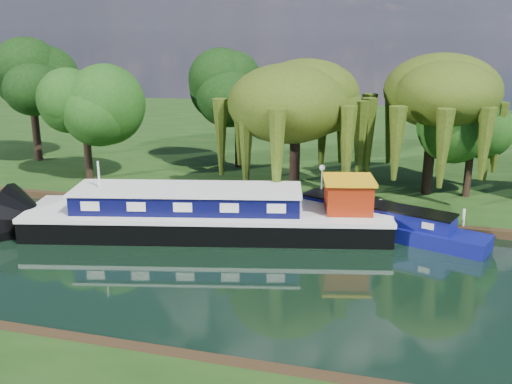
% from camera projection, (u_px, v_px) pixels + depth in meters
% --- Properties ---
extents(ground, '(120.00, 120.00, 0.00)m').
position_uv_depth(ground, '(276.00, 275.00, 27.22)').
color(ground, black).
extents(far_bank, '(120.00, 52.00, 0.45)m').
position_uv_depth(far_bank, '(352.00, 140.00, 58.65)').
color(far_bank, black).
rests_on(far_bank, ground).
extents(dutch_barge, '(21.03, 9.12, 4.33)m').
position_uv_depth(dutch_barge, '(211.00, 215.00, 32.51)').
color(dutch_barge, black).
rests_on(dutch_barge, ground).
extents(narrowboat, '(12.63, 6.23, 1.85)m').
position_uv_depth(narrowboat, '(375.00, 221.00, 32.76)').
color(narrowboat, navy).
rests_on(narrowboat, ground).
extents(red_dinghy, '(3.64, 2.97, 0.66)m').
position_uv_depth(red_dinghy, '(109.00, 219.00, 35.07)').
color(red_dinghy, maroon).
rests_on(red_dinghy, ground).
extents(willow_left, '(7.06, 7.06, 8.46)m').
position_uv_depth(willow_left, '(296.00, 103.00, 37.14)').
color(willow_left, black).
rests_on(willow_left, far_bank).
extents(willow_right, '(6.93, 6.93, 8.44)m').
position_uv_depth(willow_right, '(434.00, 103.00, 37.26)').
color(willow_right, black).
rests_on(willow_right, far_bank).
extents(tree_far_left, '(5.04, 5.04, 8.12)m').
position_uv_depth(tree_far_left, '(84.00, 104.00, 41.02)').
color(tree_far_left, black).
rests_on(tree_far_left, far_bank).
extents(tree_far_back, '(5.44, 5.44, 9.15)m').
position_uv_depth(tree_far_back, '(31.00, 85.00, 46.88)').
color(tree_far_back, black).
rests_on(tree_far_back, far_bank).
extents(tree_far_mid, '(5.24, 5.24, 8.57)m').
position_uv_depth(tree_far_mid, '(238.00, 93.00, 44.73)').
color(tree_far_mid, black).
rests_on(tree_far_mid, far_bank).
extents(tree_far_right, '(4.33, 4.33, 7.08)m').
position_uv_depth(tree_far_right, '(473.00, 124.00, 36.94)').
color(tree_far_right, black).
rests_on(tree_far_right, far_bank).
extents(lamppost, '(0.36, 0.36, 2.56)m').
position_uv_depth(lamppost, '(322.00, 174.00, 36.15)').
color(lamppost, silver).
rests_on(lamppost, far_bank).
extents(mooring_posts, '(19.16, 0.16, 1.00)m').
position_uv_depth(mooring_posts, '(300.00, 204.00, 34.86)').
color(mooring_posts, silver).
rests_on(mooring_posts, far_bank).
extents(reeds_near, '(33.70, 1.50, 1.10)m').
position_uv_depth(reeds_near, '(429.00, 378.00, 18.31)').
color(reeds_near, '#184211').
rests_on(reeds_near, ground).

